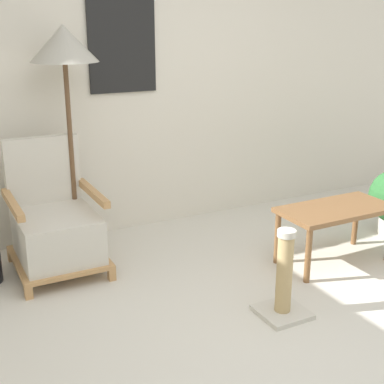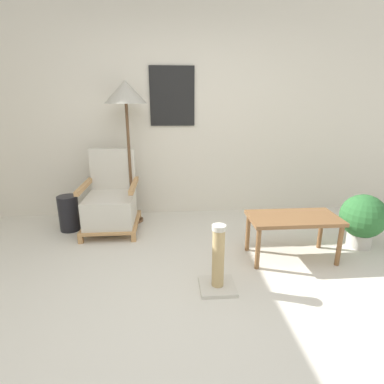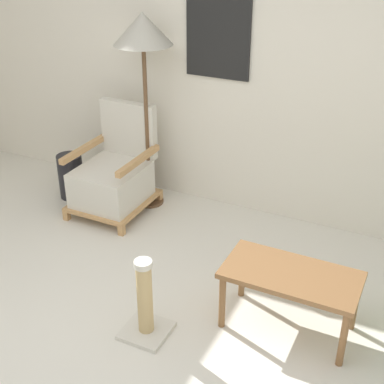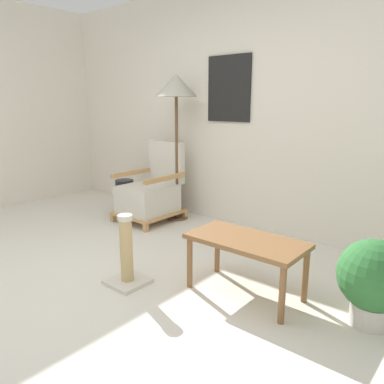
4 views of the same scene
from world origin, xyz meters
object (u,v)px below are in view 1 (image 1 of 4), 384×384
coffee_table (336,215)px  floor_lamp (64,53)px  scratching_post (284,284)px  armchair (55,227)px

coffee_table → floor_lamp: bearing=147.0°
coffee_table → scratching_post: bearing=-150.5°
armchair → floor_lamp: size_ratio=0.54×
armchair → floor_lamp: bearing=48.1°
coffee_table → scratching_post: 0.94m
armchair → scratching_post: 1.69m
coffee_table → scratching_post: scratching_post is taller
armchair → coffee_table: armchair is taller
floor_lamp → scratching_post: 2.20m
coffee_table → scratching_post: (-0.80, -0.45, -0.17)m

